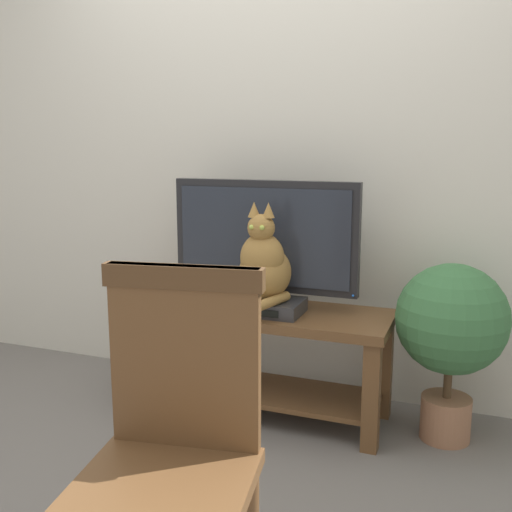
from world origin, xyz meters
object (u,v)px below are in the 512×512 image
(tv_stand, at_px, (260,342))
(book_stack, at_px, (168,295))
(media_box, at_px, (265,306))
(wooden_chair, at_px, (173,437))
(potted_plant, at_px, (451,327))
(cat, at_px, (264,265))
(tv, at_px, (264,241))

(tv_stand, xyz_separation_m, book_stack, (-0.48, -0.03, 0.19))
(media_box, xyz_separation_m, wooden_chair, (0.22, -1.28, 0.01))
(media_box, bearing_deg, book_stack, 176.91)
(potted_plant, bearing_deg, tv_stand, -176.66)
(book_stack, bearing_deg, potted_plant, 3.24)
(wooden_chair, bearing_deg, media_box, 99.70)
(cat, height_order, book_stack, cat)
(cat, xyz_separation_m, wooden_chair, (0.22, -1.26, -0.18))
(cat, bearing_deg, wooden_chair, -80.23)
(tv, xyz_separation_m, wooden_chair, (0.26, -1.39, -0.27))
(tv, relative_size, cat, 2.00)
(media_box, distance_m, cat, 0.20)
(wooden_chair, bearing_deg, tv, 100.71)
(cat, relative_size, book_stack, 1.94)
(tv, xyz_separation_m, book_stack, (-0.48, -0.09, -0.29))
(tv, relative_size, book_stack, 3.89)
(tv_stand, height_order, media_box, media_box)
(cat, distance_m, wooden_chair, 1.29)
(tv, bearing_deg, potted_plant, -0.81)
(tv_stand, xyz_separation_m, wooden_chair, (0.26, -1.33, 0.21))
(wooden_chair, distance_m, book_stack, 1.50)
(tv, bearing_deg, wooden_chair, -79.29)
(tv, height_order, potted_plant, tv)
(tv_stand, height_order, book_stack, book_stack)
(tv_stand, relative_size, tv, 1.37)
(wooden_chair, height_order, potted_plant, wooden_chair)
(wooden_chair, xyz_separation_m, book_stack, (-0.74, 1.30, -0.02))
(media_box, bearing_deg, cat, -85.95)
(tv_stand, distance_m, potted_plant, 0.88)
(tv, relative_size, media_box, 2.61)
(wooden_chair, relative_size, book_stack, 4.26)
(tv_stand, distance_m, cat, 0.40)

